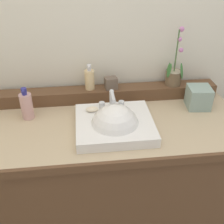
% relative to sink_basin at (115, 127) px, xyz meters
% --- Properties ---
extents(floor, '(3.19, 3.82, 0.10)m').
position_rel_sink_basin_xyz_m(floor, '(-0.01, 0.07, -0.92)').
color(floor, '#BEB7A1').
rests_on(floor, ground).
extents(wall_back, '(3.19, 0.20, 2.66)m').
position_rel_sink_basin_xyz_m(wall_back, '(-0.01, 0.50, 0.46)').
color(wall_back, silver).
rests_on(wall_back, ground).
extents(vanity_cabinet, '(1.47, 0.66, 0.85)m').
position_rel_sink_basin_xyz_m(vanity_cabinet, '(-0.01, 0.07, -0.44)').
color(vanity_cabinet, brown).
rests_on(vanity_cabinet, ground).
extents(back_ledge, '(1.38, 0.11, 0.08)m').
position_rel_sink_basin_xyz_m(back_ledge, '(-0.01, 0.33, 0.02)').
color(back_ledge, brown).
rests_on(back_ledge, vanity_cabinet).
extents(sink_basin, '(0.40, 0.37, 0.28)m').
position_rel_sink_basin_xyz_m(sink_basin, '(0.00, 0.00, 0.00)').
color(sink_basin, white).
rests_on(sink_basin, vanity_cabinet).
extents(soap_bar, '(0.07, 0.04, 0.02)m').
position_rel_sink_basin_xyz_m(soap_bar, '(-0.11, 0.11, 0.05)').
color(soap_bar, beige).
rests_on(soap_bar, sink_basin).
extents(potted_plant, '(0.11, 0.11, 0.36)m').
position_rel_sink_basin_xyz_m(potted_plant, '(0.41, 0.33, 0.13)').
color(potted_plant, brown).
rests_on(potted_plant, back_ledge).
extents(soap_dispenser, '(0.06, 0.06, 0.16)m').
position_rel_sink_basin_xyz_m(soap_dispenser, '(-0.11, 0.33, 0.12)').
color(soap_dispenser, '#E1C28B').
rests_on(soap_dispenser, back_ledge).
extents(trinket_box, '(0.08, 0.07, 0.07)m').
position_rel_sink_basin_xyz_m(trinket_box, '(0.02, 0.32, 0.10)').
color(trinket_box, brown).
rests_on(trinket_box, back_ledge).
extents(lotion_bottle, '(0.07, 0.07, 0.19)m').
position_rel_sink_basin_xyz_m(lotion_bottle, '(-0.47, 0.18, 0.06)').
color(lotion_bottle, '#D2A09C').
rests_on(lotion_bottle, vanity_cabinet).
extents(tissue_box, '(0.14, 0.14, 0.13)m').
position_rel_sink_basin_xyz_m(tissue_box, '(0.52, 0.18, 0.04)').
color(tissue_box, '#89A297').
rests_on(tissue_box, vanity_cabinet).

